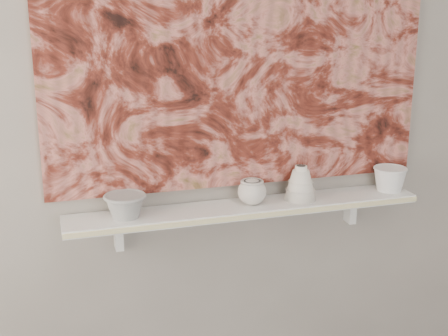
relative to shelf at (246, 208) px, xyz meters
name	(u,v)px	position (x,y,z in m)	size (l,w,h in m)	color
wall_back	(239,94)	(0.00, 0.09, 0.44)	(3.60, 3.60, 0.00)	gray
shelf	(246,208)	(0.00, 0.00, 0.00)	(1.40, 0.18, 0.03)	silver
shelf_stripe	(254,216)	(0.00, -0.09, 0.00)	(1.40, 0.01, 0.02)	beige
bracket_left	(118,234)	(-0.49, 0.06, -0.07)	(0.03, 0.06, 0.12)	silver
bracket_right	(350,209)	(0.49, 0.06, -0.07)	(0.03, 0.06, 0.12)	silver
painting	(241,44)	(0.00, 0.08, 0.62)	(1.50, 0.03, 1.10)	maroon
house_motif	(346,118)	(0.45, 0.07, 0.32)	(0.09, 0.00, 0.08)	black
bowl_grey	(125,205)	(-0.47, 0.00, 0.06)	(0.16, 0.16, 0.09)	gray
cup_cream	(252,192)	(0.02, 0.00, 0.07)	(0.11, 0.11, 0.10)	beige
bell_vessel	(300,183)	(0.23, 0.00, 0.08)	(0.13, 0.13, 0.14)	silver
bowl_white	(390,179)	(0.63, 0.00, 0.07)	(0.14, 0.14, 0.10)	white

